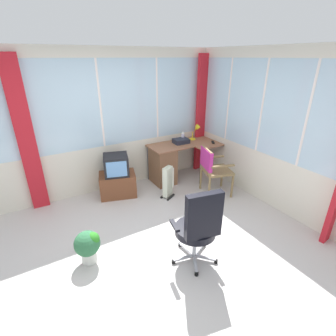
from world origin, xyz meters
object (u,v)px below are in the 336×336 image
at_px(tv_remote, 213,142).
at_px(tv_on_stand, 117,178).
at_px(wooden_armchair, 211,165).
at_px(desk, 165,163).
at_px(paper_tray, 181,141).
at_px(space_heater, 168,182).
at_px(potted_plant, 88,245).
at_px(office_chair, 199,225).
at_px(desk_lamp, 197,130).
at_px(spray_bottle, 183,136).

distance_m(tv_remote, tv_on_stand, 2.04).
height_order(wooden_armchair, tv_on_stand, wooden_armchair).
bearing_deg(desk, wooden_armchair, -62.16).
distance_m(paper_tray, space_heater, 1.00).
bearing_deg(potted_plant, desk, 36.88).
distance_m(desk, space_heater, 0.63).
bearing_deg(desk, paper_tray, 3.07).
bearing_deg(tv_remote, desk, -165.92).
relative_size(paper_tray, wooden_armchair, 0.33).
bearing_deg(potted_plant, office_chair, -31.59).
height_order(desk_lamp, office_chair, desk_lamp).
relative_size(wooden_armchair, office_chair, 0.86).
xyz_separation_m(tv_remote, spray_bottle, (-0.48, 0.39, 0.09)).
bearing_deg(tv_on_stand, paper_tray, 2.23).
distance_m(paper_tray, office_chair, 2.47).
bearing_deg(paper_tray, desk, -176.93).
relative_size(paper_tray, potted_plant, 0.69).
relative_size(office_chair, tv_on_stand, 1.34).
relative_size(desk, tv_on_stand, 1.76).
distance_m(desk, spray_bottle, 0.66).
height_order(desk, desk_lamp, desk_lamp).
distance_m(office_chair, potted_plant, 1.37).
bearing_deg(wooden_armchair, office_chair, -133.89).
height_order(tv_remote, paper_tray, paper_tray).
bearing_deg(office_chair, spray_bottle, 60.75).
height_order(desk, space_heater, desk).
relative_size(spray_bottle, tv_on_stand, 0.28).
relative_size(spray_bottle, paper_tray, 0.72).
bearing_deg(paper_tray, tv_on_stand, -177.77).
bearing_deg(office_chair, desk, 69.86).
height_order(tv_on_stand, space_heater, tv_on_stand).
xyz_separation_m(office_chair, space_heater, (0.53, 1.59, -0.27)).
bearing_deg(desk, space_heater, -115.16).
relative_size(spray_bottle, wooden_armchair, 0.24).
distance_m(desk_lamp, wooden_armchair, 1.05).
height_order(space_heater, potted_plant, space_heater).
bearing_deg(desk_lamp, potted_plant, -151.16).
distance_m(paper_tray, potted_plant, 2.78).
xyz_separation_m(desk, wooden_armchair, (0.45, -0.86, 0.17)).
xyz_separation_m(paper_tray, space_heater, (-0.64, -0.58, -0.50)).
xyz_separation_m(desk_lamp, tv_on_stand, (-1.83, -0.09, -0.62)).
xyz_separation_m(desk, spray_bottle, (0.47, 0.10, 0.45)).
bearing_deg(office_chair, desk_lamp, 54.28).
bearing_deg(desk, tv_remote, -17.05).
bearing_deg(desk_lamp, desk, -176.21).
height_order(desk_lamp, tv_on_stand, desk_lamp).
distance_m(spray_bottle, paper_tray, 0.14).
bearing_deg(desk, potted_plant, -143.12).
xyz_separation_m(wooden_armchair, tv_on_stand, (-1.49, 0.82, -0.23)).
height_order(spray_bottle, potted_plant, spray_bottle).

